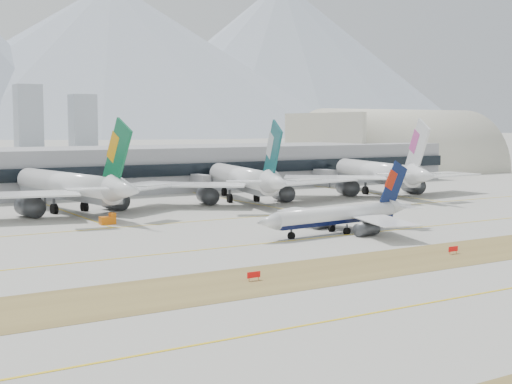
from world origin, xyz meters
TOP-DOWN VIEW (x-y plane):
  - ground at (0.00, 0.00)m, footprint 3000.00×3000.00m
  - apron_markings at (0.00, -53.95)m, footprint 360.00×122.22m
  - taxiing_airliner at (12.42, -1.83)m, footprint 44.63×38.62m
  - widebody_eva at (-26.19, 61.50)m, footprint 68.89×68.08m
  - widebody_cathay at (24.69, 59.33)m, footprint 66.98×66.63m
  - widebody_china_air at (75.13, 57.66)m, footprint 68.00×67.88m
  - terminal at (0.00, 114.84)m, footprint 280.00×43.10m
  - hangar at (154.56, 135.00)m, footprint 91.00×60.00m
  - hold_sign_left at (-27.93, -32.00)m, footprint 2.20×0.15m
  - hold_sign_right at (13.50, -32.00)m, footprint 2.20×0.15m
  - gse_b at (-25.47, 36.19)m, footprint 3.55×2.00m

SIDE VIEW (x-z plane):
  - ground at x=0.00m, z-range 0.00..0.00m
  - apron_markings at x=0.00m, z-range -0.01..0.05m
  - hangar at x=154.56m, z-range -29.86..30.14m
  - hold_sign_left at x=-27.93m, z-range 0.20..1.55m
  - hold_sign_right at x=13.50m, z-range 0.20..1.55m
  - gse_b at x=-25.47m, z-range -0.25..2.35m
  - taxiing_airliner at x=12.42m, z-range -3.88..11.11m
  - widebody_cathay at x=24.69m, z-range -5.73..18.73m
  - widebody_eva at x=-26.19m, z-range -5.82..19.02m
  - widebody_china_air at x=75.13m, z-range -5.86..19.17m
  - terminal at x=0.00m, z-range 0.00..15.00m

